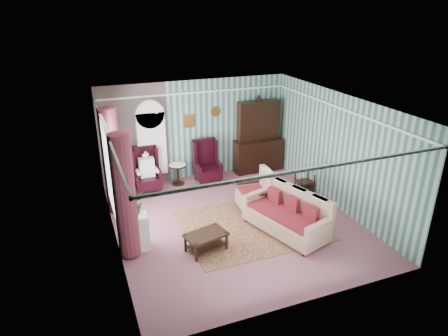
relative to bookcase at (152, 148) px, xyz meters
name	(u,v)px	position (x,y,z in m)	size (l,w,h in m)	color
floor	(235,222)	(1.35, -2.84, -1.12)	(6.00, 6.00, 0.00)	#834C59
room_shell	(207,144)	(0.73, -2.66, 0.89)	(5.53, 6.02, 2.91)	#3B6C66
bookcase	(152,148)	(0.00, 0.00, 0.00)	(0.80, 0.28, 2.24)	silver
dresser_hutch	(259,134)	(3.25, -0.12, 0.06)	(1.50, 0.56, 2.36)	black
wingback_left	(147,170)	(-0.25, -0.39, -0.50)	(0.76, 0.80, 1.25)	black
wingback_right	(207,162)	(1.50, -0.39, -0.50)	(0.76, 0.80, 1.25)	black
seated_woman	(147,172)	(-0.25, -0.39, -0.53)	(0.44, 0.40, 1.18)	white
round_side_table	(178,175)	(0.65, -0.24, -0.82)	(0.50, 0.50, 0.60)	black
nest_table	(304,182)	(3.82, -1.94, -0.85)	(0.45, 0.38, 0.54)	black
plant_stand	(135,233)	(-1.05, -3.14, -0.72)	(0.55, 0.35, 0.80)	silver
rug	(251,225)	(1.65, -3.14, -1.11)	(3.20, 2.60, 0.01)	#4D191F
sofa	(286,214)	(2.25, -3.67, -0.65)	(2.03, 1.06, 0.94)	beige
floral_armchair	(255,192)	(2.05, -2.44, -0.63)	(0.87, 0.85, 0.99)	#C5B699
coffee_table	(206,242)	(0.33, -3.71, -0.92)	(0.86, 0.54, 0.41)	black
potted_plant_a	(134,210)	(-1.05, -3.25, -0.12)	(0.36, 0.31, 0.40)	#174816
potted_plant_b	(137,202)	(-0.93, -2.99, -0.08)	(0.26, 0.21, 0.48)	#22591B
potted_plant_c	(128,209)	(-1.14, -3.13, -0.14)	(0.20, 0.20, 0.36)	#1C551A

